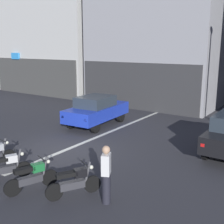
% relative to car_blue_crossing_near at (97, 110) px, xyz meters
% --- Properties ---
extents(ground_plane, '(120.00, 120.00, 0.00)m').
position_rel_car_blue_crossing_near_xyz_m(ground_plane, '(1.34, -3.89, -0.89)').
color(ground_plane, '#333338').
extents(lane_centre_line, '(0.20, 18.00, 0.01)m').
position_rel_car_blue_crossing_near_xyz_m(lane_centre_line, '(1.34, 2.11, -0.88)').
color(lane_centre_line, silver).
rests_on(lane_centre_line, ground).
extents(building_corner_left, '(10.50, 7.37, 11.75)m').
position_rel_car_blue_crossing_near_xyz_m(building_corner_left, '(-11.02, 8.72, 4.97)').
color(building_corner_left, silver).
rests_on(building_corner_left, ground).
extents(building_mid_block, '(9.31, 7.80, 13.00)m').
position_rel_car_blue_crossing_near_xyz_m(building_mid_block, '(-0.33, 8.72, 5.60)').
color(building_mid_block, '#9E9EA3').
rests_on(building_mid_block, ground).
extents(car_blue_crossing_near, '(2.03, 4.21, 1.64)m').
position_rel_car_blue_crossing_near_xyz_m(car_blue_crossing_near, '(0.00, 0.00, 0.00)').
color(car_blue_crossing_near, black).
rests_on(car_blue_crossing_near, ground).
extents(motorcycle_white_row_left_mid, '(0.83, 1.51, 0.98)m').
position_rel_car_blue_crossing_near_xyz_m(motorcycle_white_row_left_mid, '(1.72, -7.01, -0.43)').
color(motorcycle_white_row_left_mid, black).
rests_on(motorcycle_white_row_left_mid, ground).
extents(motorcycle_green_row_centre, '(0.69, 1.60, 0.98)m').
position_rel_car_blue_crossing_near_xyz_m(motorcycle_green_row_centre, '(2.98, -7.00, -0.43)').
color(motorcycle_green_row_centre, black).
rests_on(motorcycle_green_row_centre, ground).
extents(motorcycle_black_row_right_mid, '(0.88, 1.49, 0.98)m').
position_rel_car_blue_crossing_near_xyz_m(motorcycle_black_row_right_mid, '(4.24, -6.54, -0.43)').
color(motorcycle_black_row_right_mid, black).
rests_on(motorcycle_black_row_right_mid, ground).
extents(person_by_motorcycles, '(0.36, 0.42, 1.67)m').
position_rel_car_blue_crossing_near_xyz_m(person_by_motorcycles, '(5.22, -6.32, -0.03)').
color(person_by_motorcycles, '#23232D').
rests_on(person_by_motorcycles, ground).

